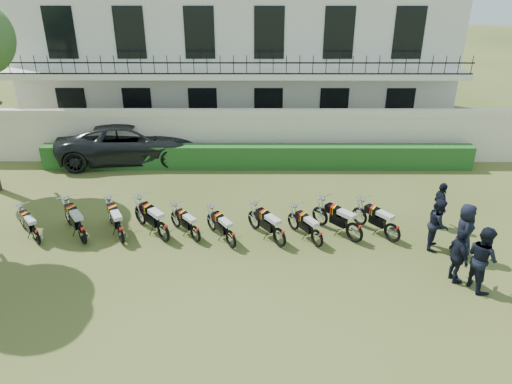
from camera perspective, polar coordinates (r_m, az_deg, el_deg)
ground at (r=14.89m, az=-3.75°, el=-8.31°), size 100.00×100.00×0.00m
perimeter_wall at (r=21.51m, az=-2.52°, el=6.52°), size 30.00×0.35×2.30m
hedge at (r=20.98m, az=0.16°, el=4.06°), size 18.00×0.60×1.00m
building at (r=26.62m, az=-2.06°, el=16.04°), size 20.40×9.60×7.40m
motorcycle_0 at (r=17.01m, az=-23.89°, el=-4.20°), size 1.24×1.42×0.98m
motorcycle_1 at (r=16.45m, az=-19.31°, el=-4.08°), size 1.29×1.78×1.15m
motorcycle_2 at (r=16.15m, az=-15.26°, el=-4.15°), size 1.04×1.84×1.10m
motorcycle_3 at (r=15.92m, az=-10.58°, el=-3.98°), size 1.47×1.66×1.15m
motorcycle_4 at (r=15.80m, az=-6.96°, el=-4.33°), size 1.18×1.40×0.95m
motorcycle_5 at (r=15.40m, az=-2.89°, el=-4.94°), size 1.07×1.59×1.00m
motorcycle_6 at (r=15.43m, az=2.71°, el=-4.70°), size 1.24×1.66×1.08m
motorcycle_7 at (r=15.54m, az=7.02°, el=-4.82°), size 1.05×1.59×1.00m
motorcycle_8 at (r=15.93m, az=11.23°, el=-4.04°), size 1.48×1.62×1.14m
motorcycle_9 at (r=16.24m, az=15.38°, el=-4.02°), size 1.30×1.62×1.08m
suv at (r=22.40m, az=-14.05°, el=5.71°), size 6.46×3.52×1.72m
officer_1 at (r=14.76m, az=24.45°, el=-6.89°), size 0.92×1.07×1.88m
officer_2 at (r=14.83m, az=22.11°, el=-6.84°), size 0.50×0.99×1.62m
officer_3 at (r=16.03m, az=22.72°, el=-4.13°), size 0.76×0.97×1.74m
officer_4 at (r=16.23m, az=20.09°, el=-3.44°), size 0.86×0.97×1.65m
officer_5 at (r=17.43m, az=20.30°, el=-1.45°), size 0.41×0.95×1.61m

